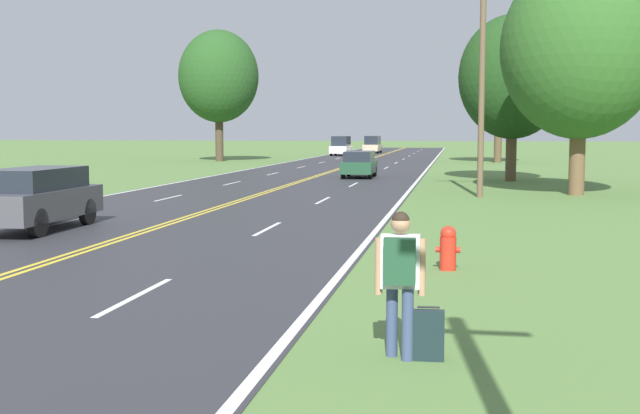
% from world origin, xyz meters
% --- Properties ---
extents(hitchhiker_person, '(0.59, 0.42, 1.73)m').
position_xyz_m(hitchhiker_person, '(7.50, 4.72, 1.06)').
color(hitchhiker_person, '#38476B').
rests_on(hitchhiker_person, ground).
extents(suitcase, '(0.38, 0.18, 0.64)m').
position_xyz_m(suitcase, '(7.83, 4.75, 0.29)').
color(suitcase, '#19282D').
rests_on(suitcase, ground).
extents(fire_hydrant, '(0.47, 0.31, 0.85)m').
position_xyz_m(fire_hydrant, '(7.98, 10.90, 0.43)').
color(fire_hydrant, red).
rests_on(fire_hydrant, ground).
extents(utility_pole_midground, '(1.80, 0.24, 9.11)m').
position_xyz_m(utility_pole_midground, '(9.01, 28.11, 4.71)').
color(utility_pole_midground, brown).
rests_on(utility_pole_midground, ground).
extents(tree_left_verge, '(6.43, 6.43, 9.71)m').
position_xyz_m(tree_left_verge, '(12.97, 29.93, 5.99)').
color(tree_left_verge, brown).
rests_on(tree_left_verge, ground).
extents(tree_behind_sign, '(5.62, 5.62, 8.68)m').
position_xyz_m(tree_behind_sign, '(10.87, 38.89, 5.43)').
color(tree_behind_sign, brown).
rests_on(tree_behind_sign, ground).
extents(tree_mid_treeline, '(6.88, 6.88, 11.26)m').
position_xyz_m(tree_mid_treeline, '(-12.33, 62.69, 7.28)').
color(tree_mid_treeline, '#473828').
rests_on(tree_mid_treeline, ground).
extents(tree_right_cluster, '(6.27, 6.27, 10.36)m').
position_xyz_m(tree_right_cluster, '(11.35, 63.83, 6.73)').
color(tree_right_cluster, brown).
rests_on(tree_right_cluster, ground).
extents(car_dark_grey_suv_nearest, '(1.81, 4.56, 1.67)m').
position_xyz_m(car_dark_grey_suv_nearest, '(-2.92, 15.21, 0.90)').
color(car_dark_grey_suv_nearest, black).
rests_on(car_dark_grey_suv_nearest, ground).
extents(car_dark_green_hatchback_approaching, '(1.77, 4.20, 1.49)m').
position_xyz_m(car_dark_green_hatchback_approaching, '(2.61, 40.62, 0.80)').
color(car_dark_green_hatchback_approaching, black).
rests_on(car_dark_green_hatchback_approaching, ground).
extents(car_white_van_mid_near, '(1.91, 4.43, 2.06)m').
position_xyz_m(car_white_van_mid_near, '(-4.15, 79.76, 1.05)').
color(car_white_van_mid_near, black).
rests_on(car_white_van_mid_near, ground).
extents(car_champagne_van_mid_far, '(1.94, 4.17, 2.03)m').
position_xyz_m(car_champagne_van_mid_far, '(-1.81, 89.40, 1.03)').
color(car_champagne_van_mid_far, black).
rests_on(car_champagne_van_mid_far, ground).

